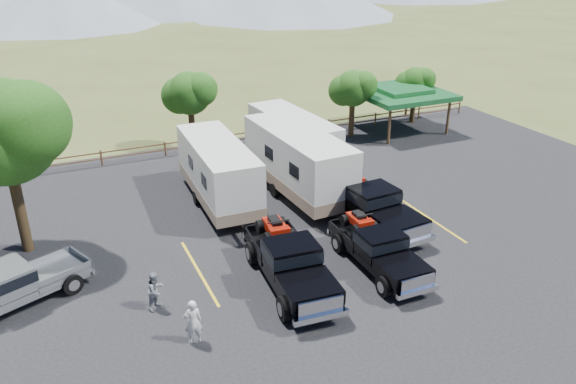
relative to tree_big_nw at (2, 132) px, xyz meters
name	(u,v)px	position (x,y,z in m)	size (l,w,h in m)	color
ground	(371,288)	(12.55, -9.03, -5.60)	(320.00, 320.00, 0.00)	#414A1F
asphalt_lot	(335,253)	(12.55, -6.03, -5.58)	(44.00, 34.00, 0.04)	black
stall_lines	(324,243)	(12.55, -5.03, -5.55)	(12.12, 5.50, 0.01)	gold
tree_big_nw	(2,132)	(0.00, 0.00, 0.00)	(5.54, 5.18, 7.84)	black
tree_ne_a	(353,89)	(21.52, 7.99, -2.11)	(3.11, 2.92, 4.76)	black
tree_ne_b	(415,82)	(27.52, 8.99, -2.47)	(2.77, 2.59, 4.27)	black
tree_north	(189,93)	(10.52, 9.99, -1.76)	(3.46, 3.24, 5.25)	black
rail_fence	(252,135)	(14.55, 9.47, -4.99)	(36.12, 0.12, 1.00)	brown
pavilion	(400,93)	(25.55, 7.97, -2.81)	(6.20, 6.20, 3.22)	brown
rig_left	(289,260)	(9.69, -7.35, -4.50)	(2.76, 6.75, 2.20)	black
rig_center	(377,247)	(13.59, -7.76, -4.62)	(2.14, 5.88, 1.95)	black
rig_right	(370,204)	(15.42, -4.23, -4.47)	(2.79, 6.92, 2.26)	black
trailer_left	(218,172)	(9.49, 1.12, -3.80)	(2.77, 9.66, 3.36)	white
trailer_center	(298,163)	(13.75, 0.40, -3.68)	(3.06, 10.35, 3.59)	white
trailer_right	(293,140)	(15.26, 4.27, -3.84)	(3.01, 9.47, 3.28)	white
pickup_silver	(14,285)	(-0.43, -4.41, -4.66)	(6.02, 3.94, 1.73)	gray
person_a	(193,322)	(5.13, -9.36, -4.70)	(0.62, 0.41, 1.71)	silver
person_b	(156,290)	(4.40, -6.85, -4.78)	(0.76, 0.59, 1.56)	slate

